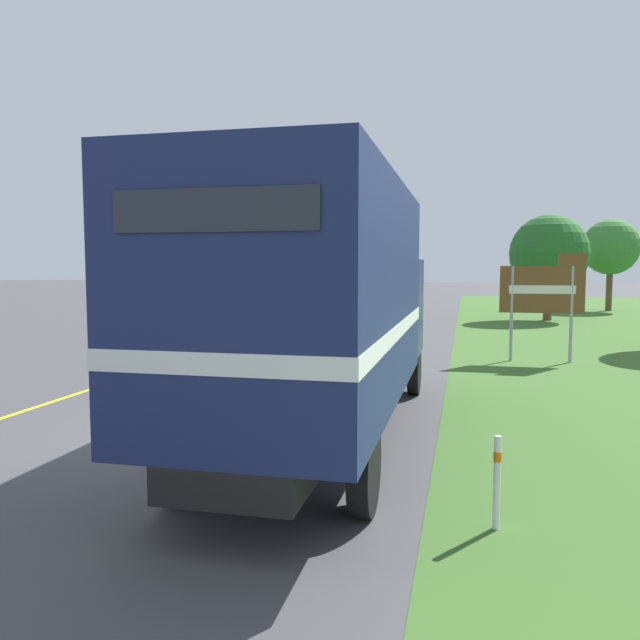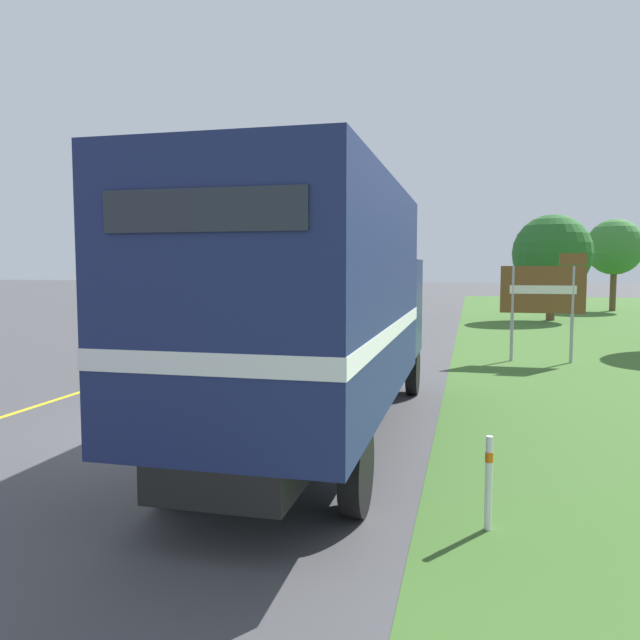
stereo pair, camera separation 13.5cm
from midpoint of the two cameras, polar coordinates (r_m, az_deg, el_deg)
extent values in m
plane|color=#444447|center=(10.36, -11.02, -9.81)|extent=(200.00, 200.00, 0.00)
cube|color=yellow|center=(27.72, -3.32, -0.54)|extent=(0.12, 62.91, 0.01)
cube|color=white|center=(10.64, -10.33, -9.41)|extent=(0.12, 2.60, 0.01)
cube|color=white|center=(16.77, -1.29, -4.08)|extent=(0.12, 2.60, 0.01)
cube|color=white|center=(23.16, 2.79, -1.60)|extent=(0.12, 2.60, 0.01)
cube|color=white|center=(29.65, 5.09, -0.20)|extent=(0.12, 2.60, 0.01)
cube|color=white|center=(36.17, 6.57, 0.70)|extent=(0.12, 2.60, 0.01)
cylinder|color=black|center=(13.29, -0.68, -4.27)|extent=(0.22, 1.00, 1.00)
cylinder|color=black|center=(12.96, 8.32, -4.56)|extent=(0.22, 1.00, 1.00)
cylinder|color=black|center=(7.35, -13.07, -11.94)|extent=(0.22, 1.00, 1.00)
cylinder|color=black|center=(6.73, 3.51, -13.42)|extent=(0.22, 1.00, 1.00)
cube|color=black|center=(9.57, 0.20, -6.77)|extent=(1.33, 8.58, 0.36)
cube|color=navy|center=(8.36, -1.41, 2.68)|extent=(2.42, 6.48, 2.86)
cube|color=white|center=(8.39, -1.41, -0.74)|extent=(2.44, 6.50, 0.20)
cube|color=#232833|center=(5.29, -10.47, 9.87)|extent=(1.82, 0.03, 0.36)
cube|color=navy|center=(12.58, 3.52, 1.21)|extent=(2.32, 2.10, 1.90)
cube|color=#283342|center=(13.61, 4.28, 2.48)|extent=(2.06, 0.03, 0.85)
cylinder|color=black|center=(25.34, -2.44, -0.30)|extent=(0.16, 0.66, 0.66)
cylinder|color=black|center=(24.98, 0.83, -0.37)|extent=(0.16, 0.66, 0.66)
cylinder|color=black|center=(23.05, -4.04, -0.83)|extent=(0.16, 0.66, 0.66)
cylinder|color=black|center=(22.66, -0.47, -0.91)|extent=(0.16, 0.66, 0.66)
cube|color=white|center=(23.96, -1.51, 0.32)|extent=(1.80, 3.87, 0.77)
cube|color=#282D38|center=(23.77, -1.61, 2.01)|extent=(1.55, 2.13, 0.65)
cube|color=red|center=(22.26, -4.35, 0.31)|extent=(0.20, 0.03, 0.14)
cube|color=red|center=(21.92, -1.21, 0.25)|extent=(0.20, 0.03, 0.14)
cylinder|color=#9E9EA3|center=(18.09, 16.91, 0.57)|extent=(0.09, 0.09, 2.64)
cylinder|color=#9E9EA3|center=(18.26, 21.80, 0.47)|extent=(0.09, 0.09, 2.64)
cube|color=brown|center=(18.12, 19.42, 2.64)|extent=(2.23, 0.06, 1.29)
cube|color=brown|center=(18.21, 21.88, 5.18)|extent=(0.71, 0.06, 0.32)
cube|color=silver|center=(18.09, 19.44, 2.64)|extent=(1.74, 0.02, 0.23)
cylinder|color=brown|center=(32.53, 19.98, 1.52)|extent=(0.41, 0.41, 1.76)
sphere|color=#236023|center=(32.49, 20.11, 5.73)|extent=(3.77, 3.77, 3.77)
cylinder|color=brown|center=(40.97, 24.83, 2.50)|extent=(0.36, 0.36, 2.48)
sphere|color=#387A33|center=(40.97, 24.96, 6.07)|extent=(3.29, 3.29, 3.29)
cylinder|color=white|center=(6.61, 15.29, -14.17)|extent=(0.07, 0.07, 0.95)
cylinder|color=orange|center=(6.53, 15.34, -11.96)|extent=(0.08, 0.08, 0.10)
camera|label=1|loc=(0.07, -90.23, -0.02)|focal=35.00mm
camera|label=2|loc=(0.07, 89.77, 0.02)|focal=35.00mm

